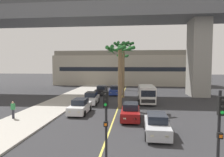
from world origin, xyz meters
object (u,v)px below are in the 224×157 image
traffic_light_median_near (106,117)px  palm_tree_far_median (123,63)px  car_queue_sixth (115,91)px  car_queue_second (91,98)px  car_queue_front (101,90)px  palm_tree_near_median (120,59)px  pedestrian_near_crosswalk (13,110)px  delivery_van (147,94)px  palm_tree_mid_median (124,51)px  car_queue_fourth (157,125)px  traffic_light_right_far_corner (220,128)px  car_queue_third (131,112)px  car_queue_fifth (80,107)px

traffic_light_median_near → palm_tree_far_median: bearing=91.7°
car_queue_sixth → car_queue_second: bearing=-105.0°
car_queue_front → palm_tree_near_median: palm_tree_near_median is taller
palm_tree_near_median → pedestrian_near_crosswalk: (-9.69, -6.07, -4.88)m
delivery_van → palm_tree_mid_median: bearing=128.3°
car_queue_sixth → traffic_light_median_near: bearing=-85.4°
car_queue_second → pedestrian_near_crosswalk: size_ratio=2.56×
car_queue_front → traffic_light_median_near: bearing=-80.3°
car_queue_fourth → traffic_light_right_far_corner: traffic_light_right_far_corner is taller
car_queue_sixth → traffic_light_right_far_corner: 27.41m
car_queue_sixth → palm_tree_near_median: (1.70, -11.12, 5.15)m
car_queue_fourth → traffic_light_median_near: (-3.03, -5.62, 1.99)m
car_queue_third → palm_tree_far_median: 23.68m
car_queue_second → traffic_light_right_far_corner: bearing=-63.0°
car_queue_front → traffic_light_right_far_corner: traffic_light_right_far_corner is taller
car_queue_fourth → car_queue_fifth: (-7.45, 5.84, 0.00)m
traffic_light_right_far_corner → palm_tree_mid_median: (-5.04, 23.42, 4.68)m
car_queue_fourth → traffic_light_right_far_corner: size_ratio=0.98×
car_queue_front → palm_tree_near_median: (4.01, -11.02, 5.15)m
car_queue_fifth → palm_tree_far_median: 22.09m
car_queue_third → palm_tree_near_median: (-1.35, 4.67, 5.15)m
car_queue_second → car_queue_sixth: same height
car_queue_fourth → palm_tree_mid_median: palm_tree_mid_median is taller
car_queue_front → traffic_light_right_far_corner: 27.98m
car_queue_front → car_queue_third: size_ratio=1.00×
car_queue_fifth → pedestrian_near_crosswalk: pedestrian_near_crosswalk is taller
car_queue_fifth → car_queue_fourth: bearing=-38.1°
delivery_van → car_queue_front: bearing=135.6°
delivery_van → pedestrian_near_crosswalk: (-13.06, -9.86, -0.29)m
car_queue_second → traffic_light_right_far_corner: 20.10m
car_queue_second → traffic_light_median_near: 17.44m
car_queue_sixth → palm_tree_near_median: palm_tree_near_median is taller
traffic_light_median_near → palm_tree_near_median: palm_tree_near_median is taller
traffic_light_median_near → palm_tree_far_median: palm_tree_far_median is taller
car_queue_fifth → traffic_light_right_far_corner: 15.63m
car_queue_fifth → palm_tree_mid_median: bearing=69.4°
car_queue_fifth → pedestrian_near_crosswalk: bearing=-150.1°
car_queue_second → palm_tree_far_median: bearing=78.1°
palm_tree_far_median → car_queue_front: bearing=-114.4°
car_queue_sixth → traffic_light_right_far_corner: size_ratio=0.99×
car_queue_third → pedestrian_near_crosswalk: (-11.04, -1.41, 0.28)m
car_queue_front → car_queue_third: (5.36, -15.69, 0.00)m
car_queue_second → car_queue_third: (5.37, -7.12, 0.00)m
palm_tree_mid_median → palm_tree_far_median: size_ratio=1.19×
car_queue_second → car_queue_fifth: same height
car_queue_fourth → pedestrian_near_crosswalk: 13.32m
traffic_light_median_near → palm_tree_near_median: bearing=91.3°
car_queue_fifth → traffic_light_median_near: traffic_light_median_near is taller
car_queue_third → traffic_light_median_near: size_ratio=0.98×
car_queue_second → pedestrian_near_crosswalk: bearing=-123.6°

